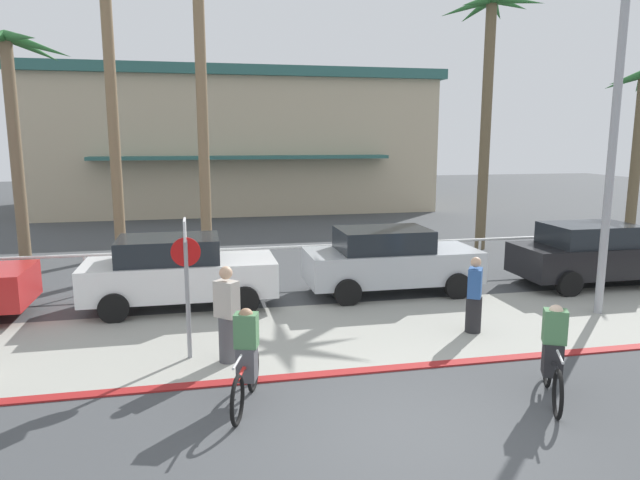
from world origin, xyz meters
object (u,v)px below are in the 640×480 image
(palm_tree_0, at_px, (12,91))
(pedestrian_0, at_px, (227,318))
(pedestrian_1, at_px, (474,298))
(streetlight_curb, at_px, (622,123))
(car_white_1, at_px, (178,271))
(car_black_3, at_px, (594,254))
(palm_tree_1, at_px, (108,41))
(palm_tree_3, at_px, (488,65))
(cyclist_red_1, at_px, (246,359))
(car_silver_2, at_px, (390,260))
(palm_tree_2, at_px, (199,36))
(stop_sign_bike_lane, at_px, (186,269))
(cyclist_black_0, at_px, (553,355))

(palm_tree_0, xyz_separation_m, pedestrian_0, (5.68, -8.98, -4.47))
(pedestrian_0, bearing_deg, pedestrian_1, 6.20)
(streetlight_curb, bearing_deg, car_white_1, 163.72)
(streetlight_curb, bearing_deg, car_black_3, 58.04)
(palm_tree_0, height_order, palm_tree_1, palm_tree_1)
(palm_tree_1, height_order, palm_tree_3, palm_tree_1)
(car_white_1, distance_m, pedestrian_1, 6.73)
(cyclist_red_1, bearing_deg, palm_tree_0, 118.94)
(streetlight_curb, relative_size, palm_tree_0, 1.07)
(car_silver_2, bearing_deg, palm_tree_0, 152.78)
(car_white_1, bearing_deg, palm_tree_2, 82.99)
(palm_tree_1, distance_m, palm_tree_2, 2.87)
(car_silver_2, distance_m, pedestrian_0, 5.78)
(palm_tree_3, bearing_deg, pedestrian_1, -118.17)
(palm_tree_1, distance_m, car_white_1, 9.13)
(palm_tree_3, bearing_deg, stop_sign_bike_lane, -140.00)
(car_black_3, height_order, cyclist_red_1, car_black_3)
(stop_sign_bike_lane, height_order, cyclist_red_1, stop_sign_bike_lane)
(car_silver_2, bearing_deg, pedestrian_1, -78.16)
(pedestrian_1, bearing_deg, palm_tree_3, 61.83)
(streetlight_curb, bearing_deg, palm_tree_0, 150.24)
(palm_tree_1, relative_size, palm_tree_2, 0.97)
(palm_tree_0, relative_size, cyclist_black_0, 4.23)
(car_white_1, relative_size, car_silver_2, 1.00)
(palm_tree_2, distance_m, cyclist_red_1, 13.05)
(cyclist_red_1, height_order, pedestrian_0, pedestrian_0)
(car_black_3, xyz_separation_m, cyclist_red_1, (-9.79, -5.08, -0.18))
(cyclist_black_0, bearing_deg, palm_tree_1, 121.99)
(stop_sign_bike_lane, distance_m, palm_tree_3, 14.01)
(palm_tree_3, height_order, cyclist_red_1, palm_tree_3)
(streetlight_curb, bearing_deg, palm_tree_3, 82.66)
(streetlight_curb, height_order, palm_tree_0, streetlight_curb)
(car_white_1, relative_size, car_black_3, 1.00)
(palm_tree_1, height_order, car_white_1, palm_tree_1)
(stop_sign_bike_lane, relative_size, streetlight_curb, 0.34)
(pedestrian_0, bearing_deg, stop_sign_bike_lane, 154.53)
(palm_tree_2, height_order, car_white_1, palm_tree_2)
(palm_tree_2, bearing_deg, cyclist_red_1, -87.96)
(car_black_3, bearing_deg, palm_tree_0, 160.51)
(car_silver_2, bearing_deg, car_white_1, -178.06)
(palm_tree_3, height_order, car_silver_2, palm_tree_3)
(car_white_1, relative_size, pedestrian_1, 2.76)
(car_white_1, bearing_deg, cyclist_black_0, -46.63)
(stop_sign_bike_lane, xyz_separation_m, palm_tree_3, (10.11, 8.48, 4.70))
(cyclist_black_0, bearing_deg, cyclist_red_1, 170.19)
(palm_tree_1, bearing_deg, cyclist_red_1, -74.64)
(stop_sign_bike_lane, height_order, cyclist_black_0, stop_sign_bike_lane)
(pedestrian_0, distance_m, pedestrian_1, 5.04)
(streetlight_curb, bearing_deg, pedestrian_0, -173.78)
(palm_tree_0, xyz_separation_m, pedestrian_1, (10.69, -8.43, -4.56))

